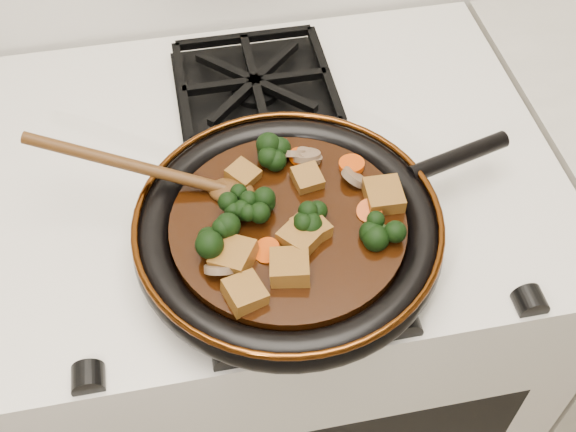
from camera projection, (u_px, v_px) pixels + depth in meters
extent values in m
cube|color=silver|center=(277.00, 330.00, 1.32)|extent=(0.76, 0.60, 0.90)
cylinder|color=black|center=(288.00, 236.00, 0.85)|extent=(0.34, 0.34, 0.01)
torus|color=black|center=(288.00, 231.00, 0.85)|extent=(0.36, 0.36, 0.04)
torus|color=#4D250B|center=(288.00, 220.00, 0.83)|extent=(0.36, 0.36, 0.01)
cylinder|color=black|center=(458.00, 156.00, 0.90)|extent=(0.14, 0.06, 0.02)
cylinder|color=black|center=(288.00, 227.00, 0.84)|extent=(0.28, 0.28, 0.02)
cube|color=brown|center=(243.00, 175.00, 0.87)|extent=(0.05, 0.05, 0.02)
cube|color=brown|center=(307.00, 179.00, 0.87)|extent=(0.04, 0.04, 0.02)
cube|color=brown|center=(311.00, 229.00, 0.82)|extent=(0.05, 0.05, 0.02)
cube|color=brown|center=(245.00, 293.00, 0.76)|extent=(0.05, 0.05, 0.03)
cube|color=brown|center=(290.00, 267.00, 0.78)|extent=(0.05, 0.05, 0.03)
cube|color=brown|center=(300.00, 238.00, 0.81)|extent=(0.06, 0.06, 0.02)
cube|color=brown|center=(383.00, 196.00, 0.85)|extent=(0.04, 0.05, 0.02)
cube|color=brown|center=(234.00, 257.00, 0.79)|extent=(0.06, 0.06, 0.03)
cylinder|color=#C63D05|center=(267.00, 251.00, 0.80)|extent=(0.03, 0.03, 0.02)
cylinder|color=#C63D05|center=(370.00, 211.00, 0.84)|extent=(0.03, 0.03, 0.02)
cylinder|color=#C63D05|center=(352.00, 165.00, 0.88)|extent=(0.03, 0.03, 0.01)
cylinder|color=#C63D05|center=(300.00, 157.00, 0.89)|extent=(0.03, 0.03, 0.01)
cylinder|color=brown|center=(220.00, 269.00, 0.78)|extent=(0.04, 0.04, 0.03)
cylinder|color=brown|center=(309.00, 156.00, 0.89)|extent=(0.05, 0.05, 0.02)
cylinder|color=brown|center=(354.00, 177.00, 0.87)|extent=(0.04, 0.04, 0.03)
cylinder|color=brown|center=(306.00, 156.00, 0.89)|extent=(0.04, 0.04, 0.02)
cylinder|color=brown|center=(293.00, 154.00, 0.89)|extent=(0.04, 0.03, 0.03)
ellipsoid|color=#4C2B10|center=(231.00, 191.00, 0.86)|extent=(0.07, 0.06, 0.02)
cylinder|color=#4C2B10|center=(129.00, 164.00, 0.85)|extent=(0.02, 0.02, 0.25)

